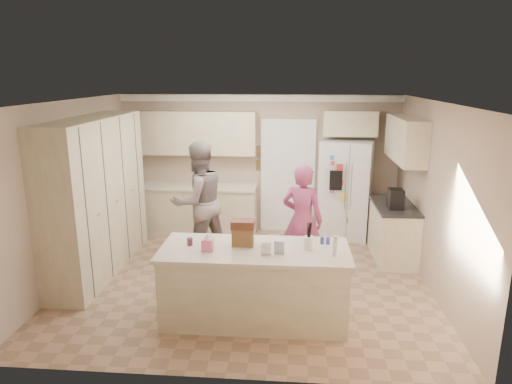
# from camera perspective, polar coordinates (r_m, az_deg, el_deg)

# --- Properties ---
(floor) EXTENTS (5.20, 4.60, 0.02)m
(floor) POSITION_cam_1_polar(r_m,az_deg,el_deg) (6.91, -1.08, -10.88)
(floor) COLOR #A47E62
(floor) RESTS_ON ground
(ceiling) EXTENTS (5.20, 4.60, 0.02)m
(ceiling) POSITION_cam_1_polar(r_m,az_deg,el_deg) (6.26, -1.20, 11.35)
(ceiling) COLOR white
(ceiling) RESTS_ON wall_back
(wall_back) EXTENTS (5.20, 0.02, 2.60)m
(wall_back) POSITION_cam_1_polar(r_m,az_deg,el_deg) (8.71, 0.39, 3.56)
(wall_back) COLOR #BCA58E
(wall_back) RESTS_ON ground
(wall_front) EXTENTS (5.20, 0.02, 2.60)m
(wall_front) POSITION_cam_1_polar(r_m,az_deg,el_deg) (4.29, -4.26, -8.24)
(wall_front) COLOR #BCA58E
(wall_front) RESTS_ON ground
(wall_left) EXTENTS (0.02, 4.60, 2.60)m
(wall_left) POSITION_cam_1_polar(r_m,az_deg,el_deg) (7.20, -22.27, 0.13)
(wall_left) COLOR #BCA58E
(wall_left) RESTS_ON ground
(wall_right) EXTENTS (0.02, 4.60, 2.60)m
(wall_right) POSITION_cam_1_polar(r_m,az_deg,el_deg) (6.73, 21.57, -0.77)
(wall_right) COLOR #BCA58E
(wall_right) RESTS_ON ground
(crown_back) EXTENTS (5.20, 0.08, 0.12)m
(crown_back) POSITION_cam_1_polar(r_m,az_deg,el_deg) (8.51, 0.38, 11.65)
(crown_back) COLOR white
(crown_back) RESTS_ON wall_back
(pantry_bank) EXTENTS (0.60, 2.60, 2.35)m
(pantry_bank) POSITION_cam_1_polar(r_m,az_deg,el_deg) (7.27, -19.30, -0.48)
(pantry_bank) COLOR beige
(pantry_bank) RESTS_ON floor
(back_base_cab) EXTENTS (2.20, 0.60, 0.88)m
(back_base_cab) POSITION_cam_1_polar(r_m,az_deg,el_deg) (8.77, -7.29, -2.26)
(back_base_cab) COLOR beige
(back_base_cab) RESTS_ON floor
(back_countertop) EXTENTS (2.24, 0.63, 0.04)m
(back_countertop) POSITION_cam_1_polar(r_m,az_deg,el_deg) (8.64, -7.40, 0.64)
(back_countertop) COLOR #EDE1CA
(back_countertop) RESTS_ON back_base_cab
(back_upper_cab) EXTENTS (2.20, 0.35, 0.80)m
(back_upper_cab) POSITION_cam_1_polar(r_m,az_deg,el_deg) (8.59, -7.43, 7.34)
(back_upper_cab) COLOR beige
(back_upper_cab) RESTS_ON wall_back
(doorway_opening) EXTENTS (0.90, 0.06, 2.10)m
(doorway_opening) POSITION_cam_1_polar(r_m,az_deg,el_deg) (8.70, 3.99, 1.84)
(doorway_opening) COLOR black
(doorway_opening) RESTS_ON floor
(doorway_casing) EXTENTS (1.02, 0.03, 2.22)m
(doorway_casing) POSITION_cam_1_polar(r_m,az_deg,el_deg) (8.67, 3.98, 1.79)
(doorway_casing) COLOR white
(doorway_casing) RESTS_ON floor
(wall_frame_upper) EXTENTS (0.15, 0.02, 0.20)m
(wall_frame_upper) POSITION_cam_1_polar(r_m,az_deg,el_deg) (8.62, 0.51, 5.14)
(wall_frame_upper) COLOR brown
(wall_frame_upper) RESTS_ON wall_back
(wall_frame_lower) EXTENTS (0.15, 0.02, 0.20)m
(wall_frame_lower) POSITION_cam_1_polar(r_m,az_deg,el_deg) (8.67, 0.50, 3.38)
(wall_frame_lower) COLOR brown
(wall_frame_lower) RESTS_ON wall_back
(refrigerator) EXTENTS (1.05, 0.90, 1.80)m
(refrigerator) POSITION_cam_1_polar(r_m,az_deg,el_deg) (8.55, 11.13, 0.32)
(refrigerator) COLOR white
(refrigerator) RESTS_ON floor
(fridge_seam) EXTENTS (0.02, 0.02, 1.78)m
(fridge_seam) POSITION_cam_1_polar(r_m,az_deg,el_deg) (8.20, 11.40, -0.28)
(fridge_seam) COLOR gray
(fridge_seam) RESTS_ON refrigerator
(fridge_dispenser) EXTENTS (0.22, 0.03, 0.35)m
(fridge_dispenser) POSITION_cam_1_polar(r_m,az_deg,el_deg) (8.11, 9.95, 1.44)
(fridge_dispenser) COLOR black
(fridge_dispenser) RESTS_ON refrigerator
(fridge_handle_l) EXTENTS (0.02, 0.02, 0.85)m
(fridge_handle_l) POSITION_cam_1_polar(r_m,az_deg,el_deg) (8.15, 11.11, 0.72)
(fridge_handle_l) COLOR silver
(fridge_handle_l) RESTS_ON refrigerator
(fridge_handle_r) EXTENTS (0.02, 0.02, 0.85)m
(fridge_handle_r) POSITION_cam_1_polar(r_m,az_deg,el_deg) (8.16, 11.81, 0.70)
(fridge_handle_r) COLOR silver
(fridge_handle_r) RESTS_ON refrigerator
(over_fridge_cab) EXTENTS (0.95, 0.35, 0.45)m
(over_fridge_cab) POSITION_cam_1_polar(r_m,az_deg,el_deg) (8.44, 11.66, 8.41)
(over_fridge_cab) COLOR beige
(over_fridge_cab) RESTS_ON wall_back
(right_base_cab) EXTENTS (0.60, 1.20, 0.88)m
(right_base_cab) POSITION_cam_1_polar(r_m,az_deg,el_deg) (7.82, 16.75, -4.89)
(right_base_cab) COLOR beige
(right_base_cab) RESTS_ON floor
(right_countertop) EXTENTS (0.63, 1.24, 0.04)m
(right_countertop) POSITION_cam_1_polar(r_m,az_deg,el_deg) (7.68, 16.93, -1.65)
(right_countertop) COLOR #2D2B28
(right_countertop) RESTS_ON right_base_cab
(right_upper_cab) EXTENTS (0.35, 1.50, 0.70)m
(right_upper_cab) POSITION_cam_1_polar(r_m,az_deg,el_deg) (7.69, 18.18, 6.29)
(right_upper_cab) COLOR beige
(right_upper_cab) RESTS_ON wall_right
(coffee_maker) EXTENTS (0.22, 0.28, 0.30)m
(coffee_maker) POSITION_cam_1_polar(r_m,az_deg,el_deg) (7.44, 17.03, -0.81)
(coffee_maker) COLOR black
(coffee_maker) RESTS_ON right_countertop
(island_base) EXTENTS (2.20, 0.90, 0.88)m
(island_base) POSITION_cam_1_polar(r_m,az_deg,el_deg) (5.72, -0.18, -11.59)
(island_base) COLOR beige
(island_base) RESTS_ON floor
(island_top) EXTENTS (2.28, 0.96, 0.05)m
(island_top) POSITION_cam_1_polar(r_m,az_deg,el_deg) (5.53, -0.19, -7.31)
(island_top) COLOR #EDE1CA
(island_top) RESTS_ON island_base
(utensil_crock) EXTENTS (0.13, 0.13, 0.15)m
(utensil_crock) POSITION_cam_1_polar(r_m,az_deg,el_deg) (5.53, 6.63, -6.31)
(utensil_crock) COLOR white
(utensil_crock) RESTS_ON island_top
(tissue_box) EXTENTS (0.13, 0.13, 0.14)m
(tissue_box) POSITION_cam_1_polar(r_m,az_deg,el_deg) (5.47, -6.06, -6.56)
(tissue_box) COLOR pink
(tissue_box) RESTS_ON island_top
(tissue_plume) EXTENTS (0.08, 0.08, 0.08)m
(tissue_plume) POSITION_cam_1_polar(r_m,az_deg,el_deg) (5.43, -6.09, -5.48)
(tissue_plume) COLOR white
(tissue_plume) RESTS_ON tissue_box
(dollhouse_body) EXTENTS (0.26, 0.18, 0.22)m
(dollhouse_body) POSITION_cam_1_polar(r_m,az_deg,el_deg) (5.59, -1.64, -5.59)
(dollhouse_body) COLOR brown
(dollhouse_body) RESTS_ON island_top
(dollhouse_roof) EXTENTS (0.28, 0.20, 0.10)m
(dollhouse_roof) POSITION_cam_1_polar(r_m,az_deg,el_deg) (5.53, -1.65, -4.04)
(dollhouse_roof) COLOR #592D1E
(dollhouse_roof) RESTS_ON dollhouse_body
(jam_jar) EXTENTS (0.07, 0.07, 0.09)m
(jam_jar) POSITION_cam_1_polar(r_m,az_deg,el_deg) (5.67, -8.28, -6.15)
(jam_jar) COLOR #59263F
(jam_jar) RESTS_ON island_top
(greeting_card_a) EXTENTS (0.12, 0.06, 0.16)m
(greeting_card_a) POSITION_cam_1_polar(r_m,az_deg,el_deg) (5.29, 1.26, -7.10)
(greeting_card_a) COLOR white
(greeting_card_a) RESTS_ON island_top
(greeting_card_b) EXTENTS (0.12, 0.05, 0.16)m
(greeting_card_b) POSITION_cam_1_polar(r_m,az_deg,el_deg) (5.33, 2.91, -6.95)
(greeting_card_b) COLOR silver
(greeting_card_b) RESTS_ON island_top
(water_bottle) EXTENTS (0.07, 0.07, 0.24)m
(water_bottle) POSITION_cam_1_polar(r_m,az_deg,el_deg) (5.34, 9.95, -6.66)
(water_bottle) COLOR silver
(water_bottle) RESTS_ON island_top
(shaker_salt) EXTENTS (0.05, 0.05, 0.09)m
(shaker_salt) POSITION_cam_1_polar(r_m,az_deg,el_deg) (5.70, 8.28, -6.01)
(shaker_salt) COLOR #323898
(shaker_salt) RESTS_ON island_top
(shaker_pepper) EXTENTS (0.05, 0.05, 0.09)m
(shaker_pepper) POSITION_cam_1_polar(r_m,az_deg,el_deg) (5.71, 8.99, -6.02)
(shaker_pepper) COLOR #323898
(shaker_pepper) RESTS_ON island_top
(teen_boy) EXTENTS (1.20, 1.17, 1.95)m
(teen_boy) POSITION_cam_1_polar(r_m,az_deg,el_deg) (7.37, -7.18, -1.19)
(teen_boy) COLOR gray
(teen_boy) RESTS_ON floor
(teen_girl) EXTENTS (0.71, 0.57, 1.70)m
(teen_girl) POSITION_cam_1_polar(r_m,az_deg,el_deg) (6.82, 5.81, -3.53)
(teen_girl) COLOR #A23778
(teen_girl) RESTS_ON floor
(fridge_magnets) EXTENTS (0.76, 0.02, 1.44)m
(fridge_magnets) POSITION_cam_1_polar(r_m,az_deg,el_deg) (8.20, 11.41, -0.30)
(fridge_magnets) COLOR tan
(fridge_magnets) RESTS_ON refrigerator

